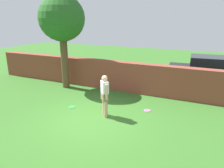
{
  "coord_description": "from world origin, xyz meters",
  "views": [
    {
      "loc": [
        3.66,
        -6.23,
        3.63
      ],
      "look_at": [
        0.14,
        1.43,
        1.0
      ],
      "focal_mm": 34.14,
      "sensor_mm": 36.0,
      "label": 1
    }
  ],
  "objects_px": {
    "car": "(209,73)",
    "frisbee_green": "(72,107)",
    "frisbee_pink": "(147,111)",
    "person": "(105,94)",
    "tree": "(62,20)"
  },
  "relations": [
    {
      "from": "tree",
      "to": "frisbee_green",
      "type": "height_order",
      "value": "tree"
    },
    {
      "from": "car",
      "to": "frisbee_green",
      "type": "height_order",
      "value": "car"
    },
    {
      "from": "car",
      "to": "frisbee_green",
      "type": "relative_size",
      "value": 15.97
    },
    {
      "from": "car",
      "to": "tree",
      "type": "bearing_deg",
      "value": -161.2
    },
    {
      "from": "frisbee_green",
      "to": "frisbee_pink",
      "type": "xyz_separation_m",
      "value": [
        3.0,
        0.99,
        0.0
      ]
    },
    {
      "from": "car",
      "to": "frisbee_green",
      "type": "distance_m",
      "value": 7.34
    },
    {
      "from": "tree",
      "to": "frisbee_pink",
      "type": "bearing_deg",
      "value": -13.78
    },
    {
      "from": "tree",
      "to": "car",
      "type": "height_order",
      "value": "tree"
    },
    {
      "from": "person",
      "to": "frisbee_green",
      "type": "xyz_separation_m",
      "value": [
        -1.64,
        0.16,
        -0.89
      ]
    },
    {
      "from": "person",
      "to": "tree",
      "type": "bearing_deg",
      "value": 13.01
    },
    {
      "from": "car",
      "to": "frisbee_pink",
      "type": "bearing_deg",
      "value": -121.23
    },
    {
      "from": "frisbee_pink",
      "to": "frisbee_green",
      "type": "bearing_deg",
      "value": -161.75
    },
    {
      "from": "frisbee_pink",
      "to": "car",
      "type": "bearing_deg",
      "value": 62.93
    },
    {
      "from": "person",
      "to": "frisbee_pink",
      "type": "height_order",
      "value": "person"
    },
    {
      "from": "person",
      "to": "car",
      "type": "bearing_deg",
      "value": -76.71
    }
  ]
}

